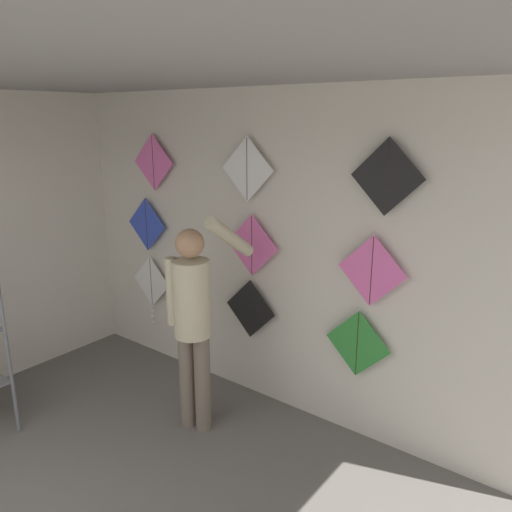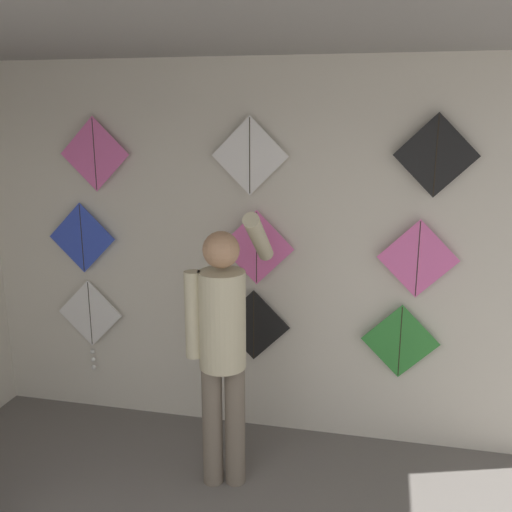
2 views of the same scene
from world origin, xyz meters
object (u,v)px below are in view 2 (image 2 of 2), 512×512
shopkeeper (223,337)px  kite_6 (95,154)px  kite_2 (400,341)px  kite_4 (257,248)px  kite_1 (254,325)px  kite_3 (82,238)px  kite_0 (90,318)px  kite_7 (250,156)px  kite_8 (436,155)px  kite_5 (418,259)px

shopkeeper → kite_6: (-1.17, 0.68, 1.08)m
kite_2 → kite_4: size_ratio=1.00×
kite_1 → kite_3: size_ratio=1.00×
kite_2 → kite_3: bearing=180.0°
kite_1 → kite_3: kite_3 is taller
kite_0 → kite_4: bearing=0.0°
kite_4 → kite_7: bearing=180.0°
shopkeeper → kite_8: 1.82m
shopkeeper → kite_3: 1.55m
kite_8 → kite_6: bearing=180.0°
kite_3 → kite_4: bearing=0.0°
kite_5 → kite_4: bearing=180.0°
kite_5 → kite_8: size_ratio=1.00×
kite_4 → kite_5: kite_4 is taller
shopkeeper → kite_5: (1.20, 0.68, 0.41)m
kite_3 → kite_4: kite_3 is taller
kite_1 → kite_8: bearing=0.0°
kite_3 → kite_7: (1.34, 0.00, 0.65)m
kite_5 → kite_7: 1.36m
kite_4 → kite_3: bearing=180.0°
kite_6 → kite_7: size_ratio=1.00×
kite_1 → kite_5: (1.16, 0.00, 0.58)m
shopkeeper → kite_4: size_ratio=3.33×
kite_2 → kite_5: size_ratio=1.00×
kite_4 → shopkeeper: bearing=-95.8°
kite_0 → kite_2: 2.43m
kite_1 → kite_4: kite_4 is taller
kite_0 → kite_2: kite_0 is taller
kite_6 → kite_7: bearing=0.0°
kite_8 → kite_5: bearing=180.0°
kite_4 → kite_6: (-1.24, 0.00, 0.65)m
kite_2 → kite_8: 1.33m
kite_1 → kite_6: bearing=180.0°
kite_6 → kite_8: 2.44m
kite_0 → kite_7: kite_7 is taller
kite_1 → kite_2: bearing=0.0°
kite_5 → kite_0: bearing=-180.0°
kite_4 → kite_7: size_ratio=1.00×
shopkeeper → kite_6: kite_6 is taller
kite_7 → kite_2: bearing=0.0°
kite_4 → kite_8: kite_8 is taller
kite_5 → kite_2: bearing=180.0°
kite_6 → kite_8: size_ratio=1.00×
kite_2 → kite_7: kite_7 is taller
kite_4 → kite_8: bearing=0.0°
shopkeeper → kite_4: shopkeeper is taller
kite_0 → kite_3: size_ratio=1.38×
kite_2 → kite_5: (0.08, 0.00, 0.62)m
kite_0 → shopkeeper: bearing=-27.5°
shopkeeper → kite_4: 0.81m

